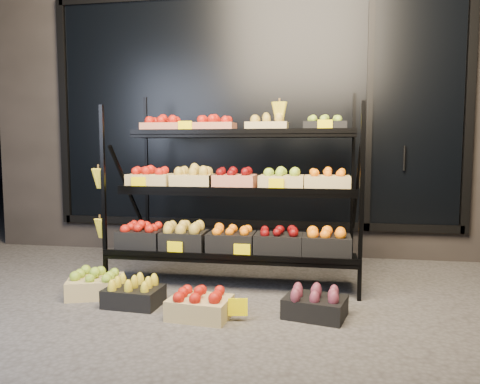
% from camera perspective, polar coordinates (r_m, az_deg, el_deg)
% --- Properties ---
extents(ground, '(24.00, 24.00, 0.00)m').
position_cam_1_polar(ground, '(3.64, -2.20, -13.10)').
color(ground, '#514F4C').
rests_on(ground, ground).
extents(building, '(6.00, 2.08, 3.50)m').
position_cam_1_polar(building, '(6.04, 2.91, 11.06)').
color(building, '#2D2826').
rests_on(building, ground).
extents(display_rack, '(2.18, 1.02, 1.68)m').
position_cam_1_polar(display_rack, '(4.06, -0.72, 0.20)').
color(display_rack, black).
rests_on(display_rack, ground).
extents(tag_floor_b, '(0.13, 0.01, 0.12)m').
position_cam_1_polar(tag_floor_b, '(3.22, -0.27, -14.53)').
color(tag_floor_b, '#FFE500').
rests_on(tag_floor_b, ground).
extents(floor_crate_left, '(0.50, 0.43, 0.21)m').
position_cam_1_polar(floor_crate_left, '(3.89, -17.19, -10.62)').
color(floor_crate_left, tan).
rests_on(floor_crate_left, ground).
extents(floor_crate_midleft, '(0.42, 0.32, 0.20)m').
position_cam_1_polar(floor_crate_midleft, '(3.60, -12.82, -11.90)').
color(floor_crate_midleft, black).
rests_on(floor_crate_midleft, ground).
extents(floor_crate_midright, '(0.44, 0.34, 0.20)m').
position_cam_1_polar(floor_crate_midright, '(3.29, -4.92, -13.44)').
color(floor_crate_midright, tan).
rests_on(floor_crate_midright, ground).
extents(floor_crate_right, '(0.46, 0.39, 0.20)m').
position_cam_1_polar(floor_crate_right, '(3.33, 9.13, -13.25)').
color(floor_crate_right, black).
rests_on(floor_crate_right, ground).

